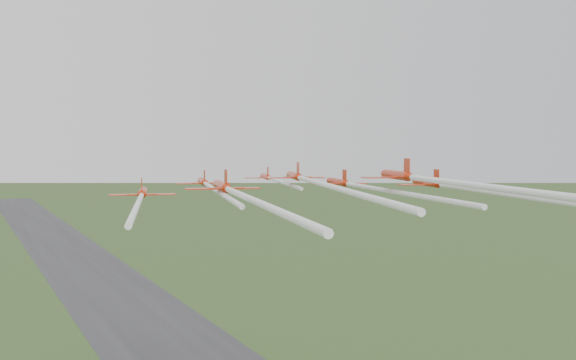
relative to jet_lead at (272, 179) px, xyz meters
name	(u,v)px	position (x,y,z in m)	size (l,w,h in m)	color
runway	(86,269)	(1.71, 195.34, -49.11)	(38.00, 900.00, 0.04)	#333336
jet_lead	(272,179)	(0.00, 0.00, 0.00)	(15.32, 40.14, 2.39)	red
jet_row2_left	(209,186)	(-15.78, -11.26, -0.24)	(16.78, 51.10, 2.60)	red
jet_row2_right	(362,186)	(5.75, -19.46, -0.42)	(16.52, 52.67, 2.79)	red
jet_row3_left	(141,197)	(-28.32, -20.12, -0.89)	(15.87, 44.30, 2.74)	red
jet_row3_mid	(313,181)	(-10.53, -33.00, 1.34)	(21.74, 55.73, 2.56)	red
jet_row3_right	(480,190)	(10.02, -39.91, 0.03)	(23.14, 64.55, 2.75)	red
jet_row4_left	(236,192)	(-22.11, -36.46, 0.57)	(15.98, 51.05, 2.80)	red
jet_row4_right	(429,179)	(0.48, -41.41, 1.68)	(19.36, 51.30, 2.94)	red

